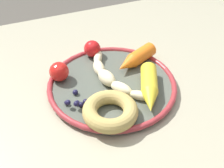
# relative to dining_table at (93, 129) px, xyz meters

# --- Properties ---
(dining_table) EXTENTS (1.25, 0.81, 0.75)m
(dining_table) POSITION_rel_dining_table_xyz_m (0.00, 0.00, 0.00)
(dining_table) COLOR #A09A7F
(dining_table) RESTS_ON ground_plane
(plate) EXTENTS (0.28, 0.28, 0.02)m
(plate) POSITION_rel_dining_table_xyz_m (-0.06, -0.03, 0.10)
(plate) COLOR #51574D
(plate) RESTS_ON dining_table
(banana) EXTENTS (0.09, 0.21, 0.03)m
(banana) POSITION_rel_dining_table_xyz_m (-0.06, -0.03, 0.11)
(banana) COLOR beige
(banana) RESTS_ON plate
(carrot_orange) EXTENTS (0.12, 0.08, 0.03)m
(carrot_orange) POSITION_rel_dining_table_xyz_m (-0.14, -0.07, 0.12)
(carrot_orange) COLOR orange
(carrot_orange) RESTS_ON plate
(carrot_yellow) EXTENTS (0.09, 0.14, 0.04)m
(carrot_yellow) POSITION_rel_dining_table_xyz_m (-0.12, 0.04, 0.12)
(carrot_yellow) COLOR yellow
(carrot_yellow) RESTS_ON plate
(donut) EXTENTS (0.15, 0.15, 0.03)m
(donut) POSITION_rel_dining_table_xyz_m (-0.02, 0.06, 0.11)
(donut) COLOR tan
(donut) RESTS_ON plate
(blueberry_pile) EXTENTS (0.05, 0.05, 0.02)m
(blueberry_pile) POSITION_rel_dining_table_xyz_m (0.03, 0.00, 0.11)
(blueberry_pile) COLOR #191638
(blueberry_pile) RESTS_ON plate
(tomato_near) EXTENTS (0.04, 0.04, 0.04)m
(tomato_near) POSITION_rel_dining_table_xyz_m (0.04, -0.08, 0.12)
(tomato_near) COLOR red
(tomato_near) RESTS_ON plate
(tomato_mid) EXTENTS (0.04, 0.04, 0.04)m
(tomato_mid) POSITION_rel_dining_table_xyz_m (-0.05, -0.14, 0.12)
(tomato_mid) COLOR red
(tomato_mid) RESTS_ON plate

